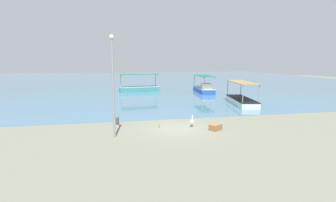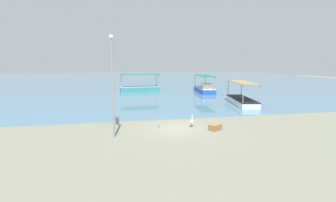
{
  "view_description": "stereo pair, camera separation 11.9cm",
  "coord_description": "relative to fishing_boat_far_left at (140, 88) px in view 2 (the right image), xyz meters",
  "views": [
    {
      "loc": [
        -4.39,
        -17.88,
        4.86
      ],
      "look_at": [
        0.37,
        4.87,
        1.27
      ],
      "focal_mm": 28.0,
      "sensor_mm": 36.0,
      "label": 1
    },
    {
      "loc": [
        -4.28,
        -17.9,
        4.86
      ],
      "look_at": [
        0.37,
        4.87,
        1.27
      ],
      "focal_mm": 28.0,
      "sensor_mm": 36.0,
      "label": 2
    }
  ],
  "objects": [
    {
      "name": "fishing_boat_near_right",
      "position": [
        10.04,
        -14.8,
        -0.05
      ],
      "size": [
        3.2,
        7.09,
        2.51
      ],
      "color": "white",
      "rests_on": "harbor_water"
    },
    {
      "name": "fishing_boat_outer",
      "position": [
        9.56,
        -3.64,
        0.06
      ],
      "size": [
        2.63,
        6.53,
        2.61
      ],
      "color": "blue",
      "rests_on": "harbor_water"
    },
    {
      "name": "ground",
      "position": [
        0.35,
        -23.78,
        -0.56
      ],
      "size": [
        120.0,
        120.0,
        0.0
      ],
      "primitive_type": "plane",
      "color": "slate"
    },
    {
      "name": "mooring_bollard",
      "position": [
        -3.83,
        -21.65,
        -0.22
      ],
      "size": [
        0.27,
        0.27,
        0.64
      ],
      "color": "#47474C",
      "rests_on": "ground"
    },
    {
      "name": "harbor_water",
      "position": [
        0.35,
        24.22,
        -0.56
      ],
      "size": [
        110.0,
        90.0,
        0.0
      ],
      "primitive_type": "cube",
      "color": "teal",
      "rests_on": "ground"
    },
    {
      "name": "lamp_post",
      "position": [
        -4.06,
        -25.07,
        3.02
      ],
      "size": [
        0.28,
        0.28,
        6.42
      ],
      "color": "gray",
      "rests_on": "ground"
    },
    {
      "name": "fishing_boat_far_left",
      "position": [
        0.0,
        0.0,
        0.0
      ],
      "size": [
        6.35,
        2.41,
        2.76
      ],
      "color": "teal",
      "rests_on": "harbor_water"
    },
    {
      "name": "glass_bottle",
      "position": [
        -0.86,
        -23.27,
        -0.45
      ],
      "size": [
        0.07,
        0.07,
        0.27
      ],
      "color": "#3F7F4C",
      "rests_on": "ground"
    },
    {
      "name": "cargo_crate",
      "position": [
        2.92,
        -24.74,
        -0.35
      ],
      "size": [
        1.05,
        0.95,
        0.42
      ],
      "primitive_type": "cube",
      "rotation": [
        0.0,
        0.0,
        3.71
      ],
      "color": "olive",
      "rests_on": "ground"
    },
    {
      "name": "pelican",
      "position": [
        1.59,
        -23.45,
        -0.18
      ],
      "size": [
        0.52,
        0.74,
        0.8
      ],
      "color": "#E0997A",
      "rests_on": "ground"
    }
  ]
}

